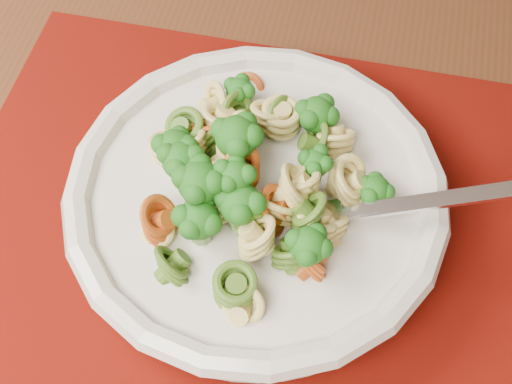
# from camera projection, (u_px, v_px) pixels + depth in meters

# --- Properties ---
(dining_table) EXTENTS (1.32, 0.88, 0.71)m
(dining_table) POSITION_uv_depth(u_px,v_px,m) (276.00, 167.00, 0.67)
(dining_table) COLOR #4A2314
(dining_table) RESTS_ON ground
(placemat) EXTENTS (0.49, 0.39, 0.00)m
(placemat) POSITION_uv_depth(u_px,v_px,m) (273.00, 241.00, 0.51)
(placemat) COLOR #540C03
(placemat) RESTS_ON dining_table
(pasta_bowl) EXTENTS (0.26, 0.26, 0.05)m
(pasta_bowl) POSITION_uv_depth(u_px,v_px,m) (256.00, 200.00, 0.49)
(pasta_bowl) COLOR beige
(pasta_bowl) RESTS_ON placemat
(pasta_broccoli_heap) EXTENTS (0.22, 0.22, 0.06)m
(pasta_broccoli_heap) POSITION_uv_depth(u_px,v_px,m) (256.00, 187.00, 0.48)
(pasta_broccoli_heap) COLOR tan
(pasta_broccoli_heap) RESTS_ON pasta_bowl
(fork) EXTENTS (0.18, 0.06, 0.08)m
(fork) POSITION_uv_depth(u_px,v_px,m) (323.00, 216.00, 0.47)
(fork) COLOR silver
(fork) RESTS_ON pasta_bowl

